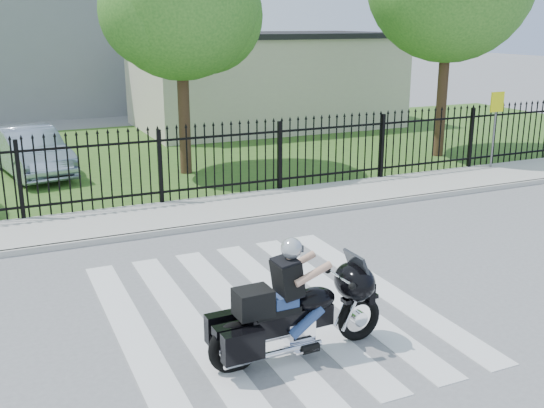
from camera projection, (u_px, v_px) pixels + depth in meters
name	position (u px, v px, depth m)	size (l,w,h in m)	color
ground	(268.00, 310.00, 9.47)	(120.00, 120.00, 0.00)	slate
crosswalk	(268.00, 309.00, 9.47)	(5.00, 5.50, 0.01)	silver
sidewalk	(174.00, 216.00, 13.83)	(40.00, 2.00, 0.12)	#ADAAA3
curb	(188.00, 229.00, 12.95)	(40.00, 0.12, 0.12)	#ADAAA3
grass_strip	(112.00, 158.00, 19.97)	(40.00, 12.00, 0.02)	#2C561D
iron_fence	(160.00, 169.00, 14.47)	(26.00, 0.04, 1.80)	black
tree_mid	(180.00, 0.00, 16.65)	(4.20, 4.20, 6.78)	#382316
building_low	(264.00, 82.00, 25.76)	(10.00, 6.00, 3.50)	beige
building_low_roof	(264.00, 35.00, 25.25)	(10.20, 6.20, 0.20)	black
motorcycle_rider	(294.00, 307.00, 8.01)	(2.47, 0.76, 1.63)	black
parked_car	(31.00, 151.00, 17.53)	(1.40, 4.01, 1.32)	#8C98B0
traffic_sign	(496.00, 114.00, 17.78)	(0.46, 0.07, 2.13)	slate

